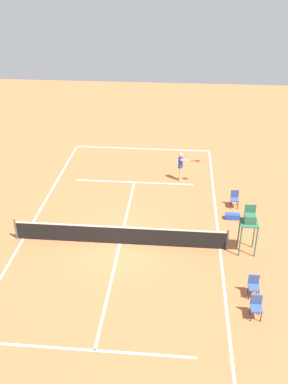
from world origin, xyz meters
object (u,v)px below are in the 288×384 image
tennis_ball (171,201)px  equipment_bag (233,216)px  umpire_chair (249,222)px  courtside_chair_near (256,306)px  player_serving (181,164)px  courtside_chair_mid (235,198)px  courtside_chair_far (254,285)px

tennis_ball → equipment_bag: equipment_bag is taller
umpire_chair → courtside_chair_near: (0.14, 4.18, -1.07)m
tennis_ball → courtside_chair_near: courtside_chair_near is taller
player_serving → tennis_ball: 2.88m
equipment_bag → player_serving: bearing=-56.6°
umpire_chair → equipment_bag: umpire_chair is taller
equipment_bag → courtside_chair_mid: bearing=-98.3°
courtside_chair_far → courtside_chair_mid: bearing=-89.3°
player_serving → courtside_chair_mid: (-2.95, 2.91, -0.56)m
courtside_chair_mid → courtside_chair_far: (-0.09, 7.10, 0.00)m
player_serving → equipment_bag: (-2.76, 4.20, -0.94)m
tennis_ball → courtside_chair_far: size_ratio=0.07×
courtside_chair_mid → tennis_ball: bearing=-4.7°
player_serving → courtside_chair_far: (-3.04, 10.01, -0.56)m
tennis_ball → courtside_chair_far: 8.22m
tennis_ball → courtside_chair_near: bearing=112.2°
tennis_ball → courtside_chair_mid: (-3.47, 0.28, 0.50)m
player_serving → courtside_chair_far: size_ratio=1.91×
player_serving → umpire_chair: (-3.11, 7.00, 0.52)m
tennis_ball → courtside_chair_mid: bearing=175.3°
player_serving → equipment_bag: bearing=35.1°
umpire_chair → courtside_chair_far: (0.07, 3.01, -1.07)m
umpire_chair → courtside_chair_mid: (0.16, -4.09, -1.07)m
tennis_ball → umpire_chair: (-3.63, 4.38, 1.57)m
tennis_ball → player_serving: bearing=-101.3°
tennis_ball → umpire_chair: bearing=129.7°
courtside_chair_mid → equipment_bag: courtside_chair_mid is taller
player_serving → umpire_chair: umpire_chair is taller
umpire_chair → courtside_chair_mid: umpire_chair is taller
courtside_chair_near → courtside_chair_mid: same height
umpire_chair → courtside_chair_mid: 4.24m
umpire_chair → courtside_chair_far: 3.20m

